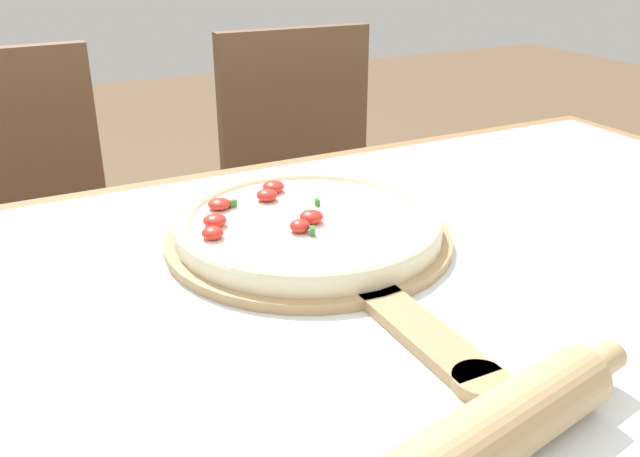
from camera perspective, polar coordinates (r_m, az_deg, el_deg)
dining_table at (r=0.81m, az=5.71°, el=-10.76°), size 1.44×0.88×0.76m
towel_cloth at (r=0.76m, az=6.04°, el=-3.98°), size 1.36×0.80×0.00m
pizza_peel at (r=0.81m, az=-0.32°, el=-1.30°), size 0.35×0.52×0.01m
pizza at (r=0.82m, az=-1.04°, el=0.44°), size 0.32×0.32×0.03m
chair_left at (r=1.49m, az=-23.64°, el=-1.38°), size 0.42×0.42×0.91m
chair_right at (r=1.64m, az=-0.78°, el=2.92°), size 0.41×0.41×0.91m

